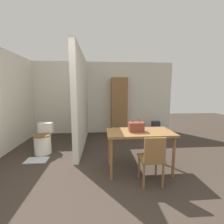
{
  "coord_description": "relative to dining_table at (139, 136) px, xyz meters",
  "views": [
    {
      "loc": [
        0.09,
        -1.64,
        1.49
      ],
      "look_at": [
        0.38,
        1.97,
        0.99
      ],
      "focal_mm": 24.0,
      "sensor_mm": 36.0,
      "label": 1
    }
  ],
  "objects": [
    {
      "name": "wooden_chair",
      "position": [
        0.09,
        -0.43,
        -0.23
      ],
      "size": [
        0.37,
        0.37,
        0.81
      ],
      "rotation": [
        0.0,
        0.0,
        -0.01
      ],
      "color": "brown",
      "rests_on": "ground_plane"
    },
    {
      "name": "wooden_cabinet",
      "position": [
        -0.06,
        2.53,
        0.3
      ],
      "size": [
        0.54,
        0.37,
        1.95
      ],
      "color": "brown",
      "rests_on": "ground_plane"
    },
    {
      "name": "handbag",
      "position": [
        -0.07,
        -0.01,
        0.18
      ],
      "size": [
        0.26,
        0.16,
        0.25
      ],
      "color": "brown",
      "rests_on": "dining_table"
    },
    {
      "name": "toilet",
      "position": [
        -2.11,
        1.01,
        -0.38
      ],
      "size": [
        0.41,
        0.55,
        0.7
      ],
      "color": "silver",
      "rests_on": "ground_plane"
    },
    {
      "name": "space_heater",
      "position": [
        1.19,
        2.29,
        -0.44
      ],
      "size": [
        0.26,
        0.17,
        0.47
      ],
      "color": "#2D2D33",
      "rests_on": "ground_plane"
    },
    {
      "name": "bath_mat",
      "position": [
        -2.11,
        0.59,
        -0.67
      ],
      "size": [
        0.46,
        0.31,
        0.01
      ],
      "color": "#B2BCC6",
      "rests_on": "ground_plane"
    },
    {
      "name": "partition_wall",
      "position": [
        -1.23,
        1.52,
        0.58
      ],
      "size": [
        0.12,
        2.4,
        2.5
      ],
      "color": "beige",
      "rests_on": "ground_plane"
    },
    {
      "name": "wall_back",
      "position": [
        -0.81,
        2.78,
        0.58
      ],
      "size": [
        5.36,
        0.12,
        2.5
      ],
      "color": "beige",
      "rests_on": "ground_plane"
    },
    {
      "name": "ground_plane",
      "position": [
        -0.81,
        -0.97,
        -0.67
      ],
      "size": [
        16.0,
        16.0,
        0.0
      ],
      "primitive_type": "plane",
      "color": "#382D26"
    },
    {
      "name": "dining_table",
      "position": [
        0.0,
        0.0,
        0.0
      ],
      "size": [
        1.2,
        0.64,
        0.77
      ],
      "color": "brown",
      "rests_on": "ground_plane"
    }
  ]
}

